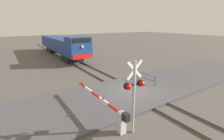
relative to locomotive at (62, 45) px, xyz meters
The scene contains 8 objects.
ground_plane 19.24m from the locomotive, 90.00° to the right, with size 160.00×160.00×0.00m, color #514C47.
rail_track_left 19.24m from the locomotive, 92.15° to the right, with size 0.08×80.00×0.15m, color #59544C.
rail_track_right 19.24m from the locomotive, 87.85° to the right, with size 0.08×80.00×0.15m, color #59544C.
road_surface 19.23m from the locomotive, 90.00° to the right, with size 36.00×6.28×0.15m, color #47474C.
locomotive is the anchor object (origin of this frame).
crossing_signal 23.61m from the locomotive, 98.55° to the right, with size 1.18×0.33×3.92m.
crossing_gate 22.66m from the locomotive, 100.26° to the right, with size 0.36×6.05×1.32m.
guard_railing 18.52m from the locomotive, 82.61° to the right, with size 0.08×2.35×0.95m.
Camera 1 is at (-8.56, -9.92, 5.56)m, focal length 26.44 mm.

